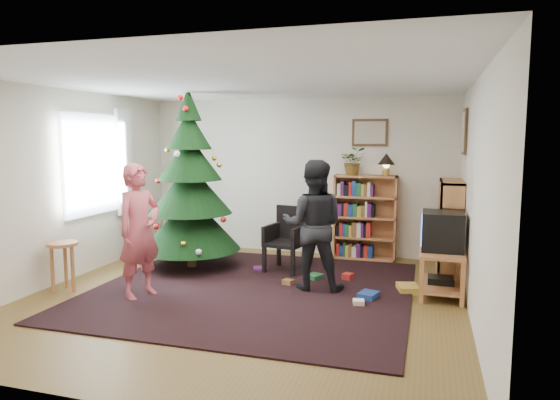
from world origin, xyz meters
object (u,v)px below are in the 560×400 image
(table_lamp, at_px, (386,161))
(person_by_chair, at_px, (313,225))
(tv_stand, at_px, (441,268))
(picture_right, at_px, (465,132))
(potted_plant, at_px, (353,161))
(bookshelf_right, at_px, (450,227))
(picture_back, at_px, (370,133))
(christmas_tree, at_px, (190,194))
(stool, at_px, (63,253))
(armchair, at_px, (287,237))
(person_standing, at_px, (139,231))
(bookshelf_back, at_px, (365,216))
(crt_tv, at_px, (442,231))

(table_lamp, bearing_deg, person_by_chair, -111.92)
(tv_stand, bearing_deg, picture_right, 75.11)
(potted_plant, bearing_deg, bookshelf_right, -22.66)
(picture_back, xyz_separation_m, bookshelf_right, (1.19, -0.73, -1.29))
(person_by_chair, bearing_deg, potted_plant, -103.77)
(person_by_chair, bearing_deg, picture_back, -109.99)
(person_by_chair, bearing_deg, table_lamp, -118.76)
(christmas_tree, height_order, stool, christmas_tree)
(armchair, bearing_deg, picture_right, 21.21)
(person_standing, distance_m, table_lamp, 3.79)
(picture_right, relative_size, table_lamp, 1.77)
(person_by_chair, bearing_deg, bookshelf_right, -150.88)
(picture_back, height_order, picture_right, picture_right)
(stool, distance_m, person_by_chair, 3.07)
(bookshelf_back, bearing_deg, person_standing, -130.84)
(picture_right, xyz_separation_m, stool, (-4.68, -2.15, -1.48))
(tv_stand, relative_size, armchair, 0.99)
(picture_back, bearing_deg, person_standing, -129.82)
(christmas_tree, bearing_deg, bookshelf_right, 10.76)
(picture_right, xyz_separation_m, armchair, (-2.32, -0.43, -1.46))
(bookshelf_back, height_order, tv_stand, bookshelf_back)
(crt_tv, height_order, potted_plant, potted_plant)
(bookshelf_right, bearing_deg, bookshelf_back, 64.09)
(christmas_tree, bearing_deg, tv_stand, -4.67)
(armchair, bearing_deg, tv_stand, -3.69)
(person_by_chair, height_order, table_lamp, table_lamp)
(table_lamp, bearing_deg, picture_back, 153.35)
(christmas_tree, relative_size, bookshelf_right, 1.97)
(stool, xyz_separation_m, potted_plant, (3.12, 2.74, 1.04))
(picture_right, xyz_separation_m, crt_tv, (-0.26, -0.96, -1.17))
(picture_right, xyz_separation_m, bookshelf_back, (-1.36, 0.59, -1.29))
(christmas_tree, height_order, person_by_chair, christmas_tree)
(picture_right, height_order, stool, picture_right)
(bookshelf_right, height_order, stool, bookshelf_right)
(person_standing, relative_size, table_lamp, 4.64)
(christmas_tree, relative_size, person_by_chair, 1.59)
(picture_right, bearing_deg, christmas_tree, -169.58)
(picture_back, bearing_deg, crt_tv, -57.63)
(tv_stand, distance_m, person_by_chair, 1.61)
(christmas_tree, xyz_separation_m, person_standing, (0.04, -1.39, -0.28))
(potted_plant, relative_size, table_lamp, 1.25)
(tv_stand, relative_size, stool, 1.47)
(bookshelf_back, bearing_deg, table_lamp, 0.00)
(armchair, height_order, stool, armchair)
(christmas_tree, relative_size, person_standing, 1.62)
(crt_tv, bearing_deg, tv_stand, 0.00)
(christmas_tree, relative_size, table_lamp, 7.55)
(picture_back, bearing_deg, tv_stand, -57.56)
(crt_tv, bearing_deg, person_by_chair, -171.29)
(tv_stand, distance_m, person_standing, 3.60)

